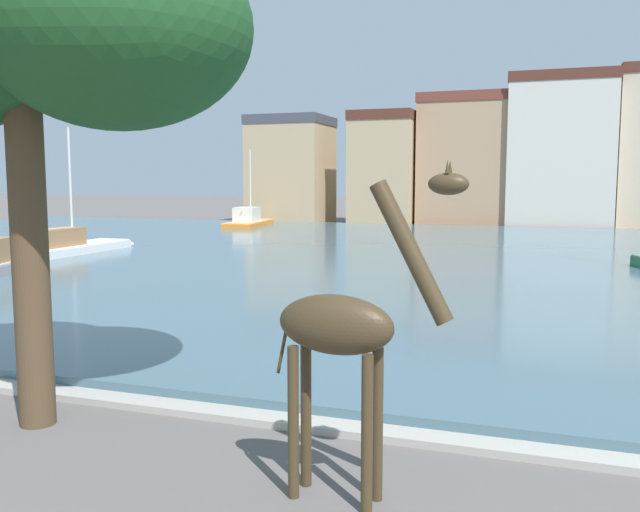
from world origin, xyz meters
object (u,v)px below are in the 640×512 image
object	(u,v)px
giraffe_statue	(345,332)
sailboat_white	(72,248)
sailboat_orange	(250,222)
shade_tree	(26,18)

from	to	relation	value
giraffe_statue	sailboat_white	distance (m)	28.16
sailboat_white	sailboat_orange	size ratio (longest dim) A/B	1.18
shade_tree	giraffe_statue	bearing A→B (deg)	-9.40
giraffe_statue	sailboat_white	xyz separation A→B (m)	(-20.04, 19.72, -1.56)
sailboat_white	sailboat_orange	bearing A→B (deg)	91.15
sailboat_orange	shade_tree	world-z (taller)	shade_tree
sailboat_white	shade_tree	distance (m)	24.67
giraffe_statue	sailboat_orange	world-z (taller)	sailboat_orange
sailboat_white	giraffe_statue	bearing A→B (deg)	-44.54
sailboat_white	sailboat_orange	distance (m)	21.68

